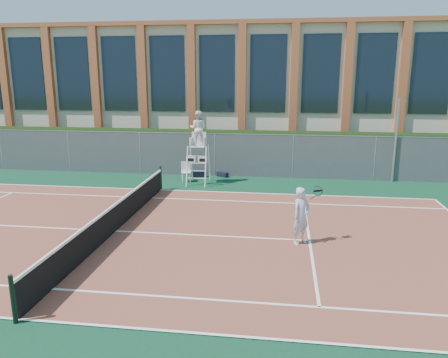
# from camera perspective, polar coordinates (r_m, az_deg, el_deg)

# --- Properties ---
(ground) EXTENTS (120.00, 120.00, 0.00)m
(ground) POSITION_cam_1_polar(r_m,az_deg,el_deg) (15.15, -14.01, -6.72)
(ground) COLOR #233814
(apron) EXTENTS (36.00, 20.00, 0.01)m
(apron) POSITION_cam_1_polar(r_m,az_deg,el_deg) (16.03, -12.70, -5.51)
(apron) COLOR #0C3627
(apron) RESTS_ON ground
(tennis_court) EXTENTS (23.77, 10.97, 0.02)m
(tennis_court) POSITION_cam_1_polar(r_m,az_deg,el_deg) (15.15, -14.01, -6.65)
(tennis_court) COLOR brown
(tennis_court) RESTS_ON apron
(tennis_net) EXTENTS (0.10, 11.30, 1.10)m
(tennis_net) POSITION_cam_1_polar(r_m,az_deg,el_deg) (14.98, -14.12, -4.79)
(tennis_net) COLOR black
(tennis_net) RESTS_ON ground
(fence) EXTENTS (40.00, 0.06, 2.20)m
(fence) POSITION_cam_1_polar(r_m,az_deg,el_deg) (23.00, -6.14, 3.25)
(fence) COLOR #595E60
(fence) RESTS_ON ground
(hedge) EXTENTS (40.00, 1.40, 2.20)m
(hedge) POSITION_cam_1_polar(r_m,az_deg,el_deg) (24.15, -5.46, 3.74)
(hedge) COLOR black
(hedge) RESTS_ON ground
(building) EXTENTS (45.00, 10.60, 8.22)m
(building) POSITION_cam_1_polar(r_m,az_deg,el_deg) (31.63, -2.26, 11.59)
(building) COLOR beige
(building) RESTS_ON ground
(steel_pole) EXTENTS (0.12, 0.12, 4.05)m
(steel_pole) POSITION_cam_1_polar(r_m,az_deg,el_deg) (22.75, 21.50, 4.65)
(steel_pole) COLOR #9EA0A5
(steel_pole) RESTS_ON ground
(umpire_chair) EXTENTS (0.99, 1.52, 3.54)m
(umpire_chair) POSITION_cam_1_polar(r_m,az_deg,el_deg) (20.77, -3.41, 6.37)
(umpire_chair) COLOR white
(umpire_chair) RESTS_ON ground
(plastic_chair) EXTENTS (0.57, 0.57, 0.99)m
(plastic_chair) POSITION_cam_1_polar(r_m,az_deg,el_deg) (21.52, -4.99, 1.20)
(plastic_chair) COLOR silver
(plastic_chair) RESTS_ON apron
(sports_bag_near) EXTENTS (0.77, 0.50, 0.31)m
(sports_bag_near) POSITION_cam_1_polar(r_m,az_deg,el_deg) (22.53, -3.39, 0.66)
(sports_bag_near) COLOR black
(sports_bag_near) RESTS_ON apron
(sports_bag_far) EXTENTS (0.64, 0.52, 0.24)m
(sports_bag_far) POSITION_cam_1_polar(r_m,az_deg,el_deg) (22.55, -0.20, 0.60)
(sports_bag_far) COLOR black
(sports_bag_far) RESTS_ON apron
(tennis_player) EXTENTS (1.04, 0.83, 1.79)m
(tennis_player) POSITION_cam_1_polar(r_m,az_deg,el_deg) (13.59, 10.07, -4.74)
(tennis_player) COLOR silver
(tennis_player) RESTS_ON tennis_court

